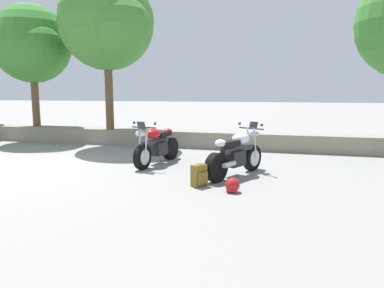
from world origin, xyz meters
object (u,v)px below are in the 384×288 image
(leafy_tree_mid_right, at_px, (109,24))
(motorcycle_red_near_left, at_px, (157,146))
(motorcycle_white_centre, at_px, (236,155))
(rider_helmet, at_px, (232,185))
(leafy_tree_mid_left, at_px, (33,45))
(rider_backpack, at_px, (199,174))

(leafy_tree_mid_right, bearing_deg, motorcycle_red_near_left, -45.60)
(motorcycle_white_centre, distance_m, rider_helmet, 1.41)
(motorcycle_white_centre, height_order, leafy_tree_mid_left, leafy_tree_mid_left)
(rider_backpack, height_order, leafy_tree_mid_right, leafy_tree_mid_right)
(motorcycle_red_near_left, xyz_separation_m, rider_backpack, (1.60, -1.82, -0.24))
(motorcycle_white_centre, xyz_separation_m, rider_helmet, (0.12, -1.36, -0.35))
(motorcycle_red_near_left, xyz_separation_m, leafy_tree_mid_right, (-2.72, 2.78, 3.70))
(motorcycle_white_centre, relative_size, leafy_tree_mid_left, 0.42)
(motorcycle_white_centre, xyz_separation_m, leafy_tree_mid_left, (-8.30, 3.84, 3.14))
(motorcycle_white_centre, bearing_deg, rider_helmet, -84.79)
(motorcycle_red_near_left, bearing_deg, leafy_tree_mid_left, 152.95)
(motorcycle_red_near_left, height_order, leafy_tree_mid_left, leafy_tree_mid_left)
(rider_backpack, height_order, leafy_tree_mid_left, leafy_tree_mid_left)
(rider_backpack, relative_size, leafy_tree_mid_left, 0.10)
(motorcycle_white_centre, distance_m, leafy_tree_mid_right, 7.07)
(motorcycle_red_near_left, height_order, leafy_tree_mid_right, leafy_tree_mid_right)
(rider_helmet, height_order, leafy_tree_mid_right, leafy_tree_mid_right)
(motorcycle_red_near_left, bearing_deg, motorcycle_white_centre, -18.33)
(motorcycle_white_centre, relative_size, rider_helmet, 6.88)
(rider_helmet, bearing_deg, motorcycle_red_near_left, 137.93)
(motorcycle_white_centre, relative_size, leafy_tree_mid_right, 0.36)
(leafy_tree_mid_left, relative_size, leafy_tree_mid_right, 0.86)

